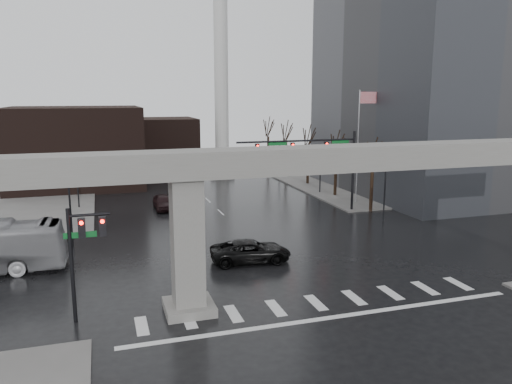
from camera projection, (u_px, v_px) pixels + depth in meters
ground at (309, 296)px, 28.97m from camera, size 160.00×160.00×0.00m
sidewalk_ne at (377, 177)px, 70.31m from camera, size 28.00×36.00×0.15m
elevated_guideway at (332, 178)px, 28.02m from camera, size 48.00×2.60×8.70m
office_tower at (446, 11)px, 57.52m from camera, size 22.00×26.00×42.00m
building_far_left at (76, 147)px, 63.23m from camera, size 16.00×14.00×10.00m
building_far_mid at (162, 145)px, 76.31m from camera, size 10.00×10.00×8.00m
smokestack at (221, 82)px, 71.25m from camera, size 3.60×3.60×30.00m
signal_mast_arm at (318, 154)px, 48.10m from camera, size 12.12×0.43×8.00m
signal_left_pole at (82, 245)px, 25.06m from camera, size 2.30×0.30×6.00m
flagpole_assembly at (361, 133)px, 52.62m from camera, size 2.06×0.12×12.00m
lamp_right_0 at (385, 184)px, 45.38m from camera, size 1.22×0.32×5.11m
lamp_right_1 at (320, 164)px, 58.49m from camera, size 1.22×0.32×5.11m
lamp_right_2 at (279, 152)px, 71.60m from camera, size 1.22×0.32×5.11m
lamp_left_0 at (70, 203)px, 37.45m from camera, size 1.22×0.32×5.11m
lamp_left_1 at (77, 175)px, 50.56m from camera, size 1.22×0.32×5.11m
lamp_left_2 at (81, 159)px, 63.67m from camera, size 1.22×0.32×5.11m
tree_right_0 at (372, 184)px, 49.58m from camera, size 1.09×1.58×7.50m
tree_right_1 at (336, 172)px, 57.06m from camera, size 1.09×1.61×7.67m
tree_right_2 at (308, 162)px, 64.54m from camera, size 1.10×1.63×7.85m
tree_right_3 at (286, 155)px, 72.02m from camera, size 1.11×1.66×8.02m
tree_right_4 at (268, 149)px, 79.50m from camera, size 1.12×1.69×8.19m
pickup_truck at (251, 251)px, 34.73m from camera, size 5.80×3.06×1.56m
far_car at (163, 202)px, 50.73m from camera, size 1.84×4.43×1.50m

